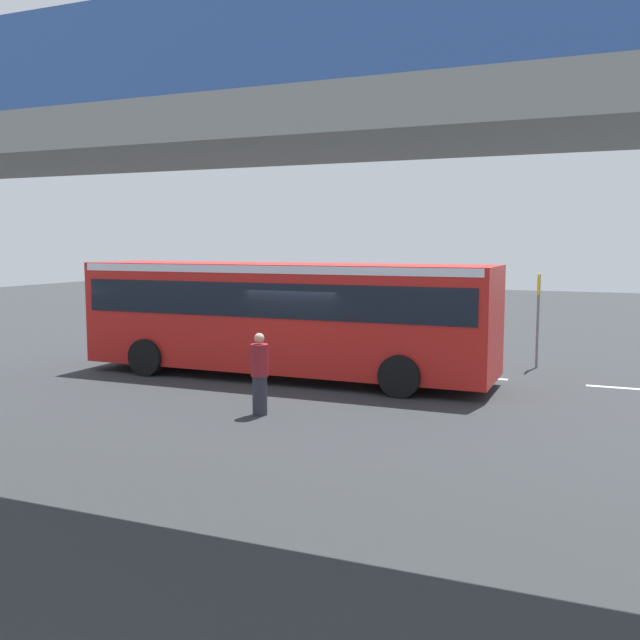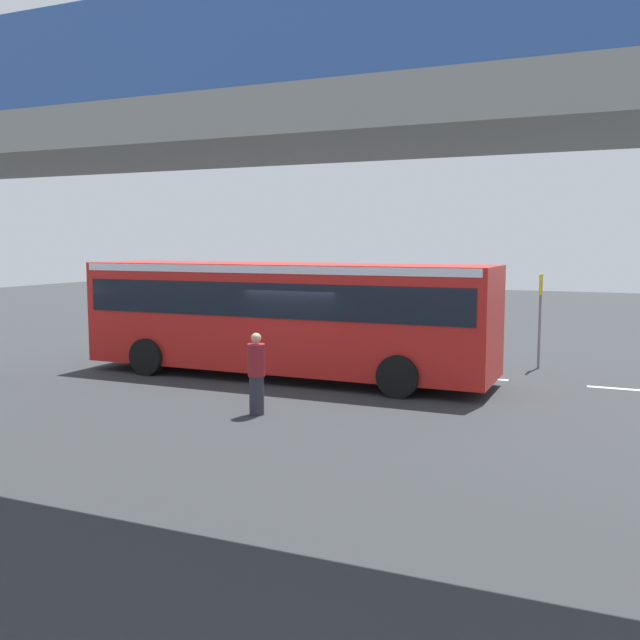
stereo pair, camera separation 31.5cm
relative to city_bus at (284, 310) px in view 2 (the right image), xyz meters
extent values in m
plane|color=#2D3033|center=(-0.79, 0.32, -1.88)|extent=(80.00, 80.00, 0.00)
cube|color=red|center=(-0.01, 0.00, -0.17)|extent=(11.50, 2.55, 2.86)
cube|color=black|center=(-0.01, 0.00, 0.35)|extent=(11.04, 2.59, 0.90)
cube|color=white|center=(-0.01, 0.00, 1.15)|extent=(11.27, 2.58, 0.20)
cube|color=black|center=(5.76, 0.00, 0.18)|extent=(0.04, 2.24, 1.20)
cylinder|color=black|center=(3.67, 1.27, -1.36)|extent=(1.04, 0.30, 1.04)
cylinder|color=black|center=(3.67, -1.27, -1.36)|extent=(1.04, 0.30, 1.04)
cylinder|color=black|center=(-3.69, 1.27, -1.36)|extent=(1.04, 0.30, 1.04)
cylinder|color=black|center=(-3.69, -1.27, -1.36)|extent=(1.04, 0.30, 1.04)
cylinder|color=#2D2D38|center=(-1.37, 4.11, -1.46)|extent=(0.32, 0.32, 0.85)
cylinder|color=maroon|center=(-1.37, 4.11, -0.68)|extent=(0.38, 0.38, 0.70)
sphere|color=tan|center=(-1.37, 4.11, -0.20)|extent=(0.22, 0.22, 0.22)
cylinder|color=slate|center=(-6.32, -4.24, -0.48)|extent=(0.08, 0.08, 2.80)
cube|color=yellow|center=(-6.32, -4.24, 0.62)|extent=(0.04, 0.60, 0.60)
cube|color=silver|center=(-8.79, -1.99, -1.88)|extent=(2.00, 0.20, 0.01)
cube|color=silver|center=(-4.79, -1.99, -1.88)|extent=(2.00, 0.20, 0.01)
cube|color=silver|center=(-0.79, -1.99, -1.88)|extent=(2.00, 0.20, 0.01)
cube|color=silver|center=(3.21, -1.99, -1.88)|extent=(2.00, 0.20, 0.01)
cube|color=silver|center=(7.21, -1.99, -1.88)|extent=(2.00, 0.20, 0.01)
cube|color=gray|center=(-0.79, 9.60, 3.16)|extent=(27.33, 2.60, 0.50)
cube|color=#3359A5|center=(-0.79, 8.35, 3.96)|extent=(27.33, 0.08, 1.10)
camera|label=1|loc=(-8.33, 17.45, 1.83)|focal=39.63mm
camera|label=2|loc=(-8.62, 17.32, 1.83)|focal=39.63mm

